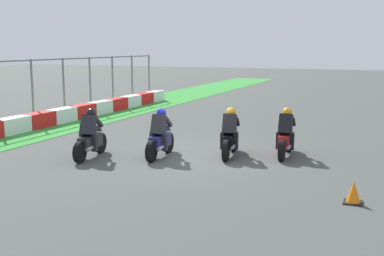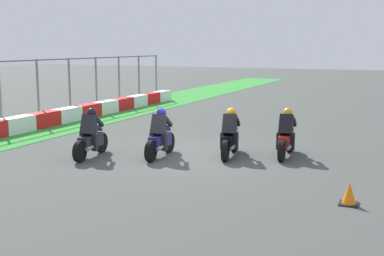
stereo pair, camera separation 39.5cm
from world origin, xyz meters
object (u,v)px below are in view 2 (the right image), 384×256
(rider_lane_b, at_px, (230,137))
(traffic_cone, at_px, (349,194))
(rider_lane_d, at_px, (91,137))
(rider_lane_c, at_px, (160,137))
(rider_lane_a, at_px, (286,137))

(rider_lane_b, xyz_separation_m, traffic_cone, (-3.30, -3.92, -0.40))
(rider_lane_d, bearing_deg, rider_lane_b, -72.53)
(rider_lane_b, bearing_deg, rider_lane_d, 107.30)
(rider_lane_b, distance_m, rider_lane_c, 2.16)
(traffic_cone, bearing_deg, rider_lane_c, 68.25)
(rider_lane_a, distance_m, rider_lane_c, 3.88)
(rider_lane_a, height_order, rider_lane_c, same)
(rider_lane_b, distance_m, rider_lane_d, 4.28)
(rider_lane_b, xyz_separation_m, rider_lane_c, (-0.96, 1.93, 0.00))
(rider_lane_b, height_order, rider_lane_d, same)
(rider_lane_d, xyz_separation_m, traffic_cone, (-1.44, -7.78, -0.40))
(rider_lane_a, xyz_separation_m, traffic_cone, (-3.97, -2.33, -0.40))
(rider_lane_d, bearing_deg, traffic_cone, -108.73)
(rider_lane_b, height_order, traffic_cone, rider_lane_b)
(rider_lane_a, bearing_deg, traffic_cone, -152.74)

